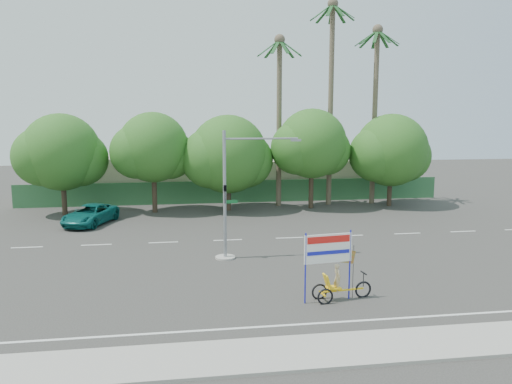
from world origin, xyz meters
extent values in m
plane|color=#33302D|center=(0.00, 0.00, 0.00)|extent=(120.00, 120.00, 0.00)
cube|color=gray|center=(0.00, -7.50, 0.06)|extent=(50.00, 2.40, 0.12)
cube|color=#336B3D|center=(0.00, 21.50, 1.00)|extent=(38.00, 0.08, 2.00)
cube|color=beige|center=(-10.00, 26.00, 2.00)|extent=(12.00, 8.00, 4.00)
cube|color=beige|center=(8.00, 26.00, 1.80)|extent=(14.00, 8.00, 3.60)
cylinder|color=#473828|center=(-14.00, 18.00, 1.76)|extent=(0.40, 0.40, 3.52)
sphere|color=#255619|center=(-14.00, 18.00, 4.96)|extent=(6.00, 6.00, 6.00)
sphere|color=#255619|center=(-12.65, 18.30, 4.40)|extent=(4.32, 4.32, 4.32)
sphere|color=#255619|center=(-15.35, 17.75, 4.64)|extent=(4.56, 4.56, 4.56)
cylinder|color=#473828|center=(-7.00, 18.00, 1.87)|extent=(0.40, 0.40, 3.74)
sphere|color=#255619|center=(-7.00, 18.00, 5.27)|extent=(5.60, 5.60, 5.60)
sphere|color=#255619|center=(-5.74, 18.30, 4.68)|extent=(4.03, 4.03, 4.03)
sphere|color=#255619|center=(-8.26, 17.75, 4.93)|extent=(4.26, 4.26, 4.26)
cylinder|color=#473828|center=(-1.00, 18.00, 1.65)|extent=(0.40, 0.40, 3.30)
sphere|color=#255619|center=(-1.00, 18.00, 4.65)|extent=(6.40, 6.40, 6.40)
sphere|color=#255619|center=(0.44, 18.30, 4.12)|extent=(4.61, 4.61, 4.61)
sphere|color=#255619|center=(-2.44, 17.75, 4.35)|extent=(4.86, 4.86, 4.86)
cylinder|color=#473828|center=(6.00, 18.00, 1.94)|extent=(0.40, 0.40, 3.87)
sphere|color=#255619|center=(6.00, 18.00, 5.46)|extent=(5.80, 5.80, 5.80)
sphere|color=#255619|center=(7.30, 18.30, 4.84)|extent=(4.18, 4.18, 4.18)
sphere|color=#255619|center=(4.70, 17.75, 5.10)|extent=(4.41, 4.41, 4.41)
cylinder|color=#473828|center=(13.00, 18.00, 1.72)|extent=(0.40, 0.40, 3.43)
sphere|color=#255619|center=(13.00, 18.00, 4.84)|extent=(6.20, 6.20, 6.20)
sphere|color=#255619|center=(14.39, 18.30, 4.29)|extent=(4.46, 4.46, 4.46)
sphere|color=#255619|center=(11.61, 17.75, 4.52)|extent=(4.71, 4.71, 4.71)
cylinder|color=#70604C|center=(8.00, 19.50, 8.50)|extent=(0.44, 0.44, 17.00)
sphere|color=#70604C|center=(8.00, 19.50, 17.00)|extent=(0.90, 0.90, 0.90)
cube|color=#1C4C21|center=(8.94, 19.50, 16.34)|extent=(1.91, 0.28, 1.36)
cube|color=#1C4C21|center=(8.72, 20.11, 16.34)|extent=(1.65, 1.44, 1.36)
cube|color=#1C4C21|center=(8.16, 20.43, 16.34)|extent=(0.61, 1.93, 1.36)
cube|color=#1C4C21|center=(7.53, 20.32, 16.34)|extent=(1.20, 1.80, 1.36)
cube|color=#1C4C21|center=(7.11, 19.82, 16.34)|extent=(1.89, 0.92, 1.36)
cube|color=#1C4C21|center=(7.11, 19.18, 16.34)|extent=(1.89, 0.92, 1.36)
cube|color=#1C4C21|center=(7.53, 18.68, 16.34)|extent=(1.20, 1.80, 1.36)
cube|color=#1C4C21|center=(8.16, 18.57, 16.34)|extent=(0.61, 1.93, 1.36)
cube|color=#1C4C21|center=(8.72, 18.89, 16.34)|extent=(1.65, 1.44, 1.36)
cylinder|color=#70604C|center=(12.00, 19.50, 7.50)|extent=(0.44, 0.44, 15.00)
sphere|color=#70604C|center=(12.00, 19.50, 15.00)|extent=(0.90, 0.90, 0.90)
cube|color=#1C4C21|center=(12.94, 19.50, 14.34)|extent=(1.91, 0.28, 1.36)
cube|color=#1C4C21|center=(12.72, 20.11, 14.34)|extent=(1.65, 1.44, 1.36)
cube|color=#1C4C21|center=(12.16, 20.43, 14.34)|extent=(0.61, 1.93, 1.36)
cube|color=#1C4C21|center=(11.53, 20.32, 14.34)|extent=(1.20, 1.80, 1.36)
cube|color=#1C4C21|center=(11.11, 19.82, 14.34)|extent=(1.89, 0.92, 1.36)
cube|color=#1C4C21|center=(11.11, 19.18, 14.34)|extent=(1.89, 0.92, 1.36)
cube|color=#1C4C21|center=(11.53, 18.68, 14.34)|extent=(1.20, 1.80, 1.36)
cube|color=#1C4C21|center=(12.16, 18.57, 14.34)|extent=(0.61, 1.93, 1.36)
cube|color=#1C4C21|center=(12.72, 18.89, 14.34)|extent=(1.65, 1.44, 1.36)
cylinder|color=#70604C|center=(3.50, 19.50, 7.00)|extent=(0.44, 0.44, 14.00)
sphere|color=#70604C|center=(3.50, 19.50, 14.00)|extent=(0.90, 0.90, 0.90)
cube|color=#1C4C21|center=(4.44, 19.50, 13.34)|extent=(1.91, 0.28, 1.36)
cube|color=#1C4C21|center=(4.22, 20.11, 13.34)|extent=(1.65, 1.44, 1.36)
cube|color=#1C4C21|center=(3.66, 20.43, 13.34)|extent=(0.61, 1.93, 1.36)
cube|color=#1C4C21|center=(3.03, 20.32, 13.34)|extent=(1.20, 1.80, 1.36)
cube|color=#1C4C21|center=(2.61, 19.82, 13.34)|extent=(1.89, 0.92, 1.36)
cube|color=#1C4C21|center=(2.61, 19.18, 13.34)|extent=(1.89, 0.92, 1.36)
cube|color=#1C4C21|center=(3.03, 18.68, 13.34)|extent=(1.20, 1.80, 1.36)
cube|color=#1C4C21|center=(3.66, 18.57, 13.34)|extent=(0.61, 1.93, 1.36)
cube|color=#1C4C21|center=(4.22, 18.89, 13.34)|extent=(1.65, 1.44, 1.36)
cylinder|color=gray|center=(-2.50, 4.00, 0.05)|extent=(1.10, 1.10, 0.10)
cylinder|color=gray|center=(-2.50, 4.00, 3.50)|extent=(0.18, 0.18, 7.00)
cylinder|color=gray|center=(-0.50, 4.00, 6.55)|extent=(4.00, 0.10, 0.10)
cube|color=gray|center=(1.40, 4.00, 6.45)|extent=(0.55, 0.20, 0.12)
imported|color=black|center=(-2.50, 3.78, 3.60)|extent=(0.16, 0.20, 1.00)
cube|color=#14662D|center=(-2.15, 4.00, 3.15)|extent=(0.70, 0.04, 0.18)
torus|color=black|center=(2.88, -2.79, 0.34)|extent=(0.76, 0.18, 0.76)
torus|color=black|center=(0.96, -2.72, 0.31)|extent=(0.71, 0.17, 0.71)
torus|color=black|center=(1.04, -3.34, 0.31)|extent=(0.71, 0.17, 0.71)
cube|color=yellow|center=(1.94, -2.91, 0.40)|extent=(1.89, 0.30, 0.07)
cube|color=yellow|center=(1.00, -3.03, 0.34)|extent=(0.15, 0.67, 0.06)
cube|color=yellow|center=(1.50, -2.97, 0.56)|extent=(0.61, 0.53, 0.07)
cube|color=yellow|center=(1.20, -3.00, 0.87)|extent=(0.31, 0.50, 0.61)
cylinder|color=black|center=(2.88, -2.79, 0.78)|extent=(0.04, 0.04, 0.61)
cube|color=black|center=(2.88, -2.79, 1.08)|extent=(0.11, 0.50, 0.04)
imported|color=#CCB284|center=(1.66, -2.95, 0.98)|extent=(0.34, 0.47, 1.21)
cylinder|color=#181CB4|center=(0.22, -3.12, 1.51)|extent=(0.07, 0.07, 3.02)
cylinder|color=#181CB4|center=(2.22, -2.88, 1.51)|extent=(0.07, 0.07, 3.02)
cube|color=white|center=(1.22, -3.00, 2.29)|extent=(2.11, 0.32, 1.23)
cube|color=red|center=(1.23, -3.04, 2.68)|extent=(1.89, 0.25, 0.29)
cube|color=#181CB4|center=(1.23, -3.04, 2.12)|extent=(1.89, 0.25, 0.16)
cylinder|color=black|center=(2.39, -2.86, 1.17)|extent=(0.02, 0.02, 2.35)
cube|color=red|center=(2.00, -2.90, 1.90)|extent=(0.99, 0.14, 0.73)
imported|color=#0D5E5A|center=(-11.37, 14.04, 0.71)|extent=(3.94, 5.61, 1.42)
camera|label=1|loc=(-4.73, -22.52, 7.78)|focal=35.00mm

